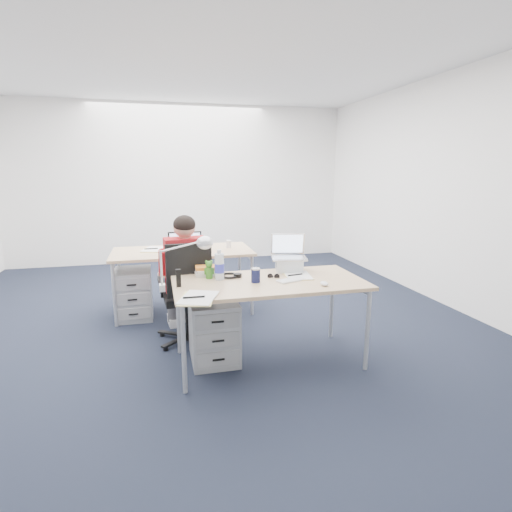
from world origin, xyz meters
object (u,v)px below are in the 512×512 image
at_px(desk_near, 269,286).
at_px(book_stack, 206,271).
at_px(seated_person, 184,277).
at_px(drawer_pedestal_near, 214,330).
at_px(bear_figurine, 209,269).
at_px(can_koozie, 256,275).
at_px(far_cup, 229,244).
at_px(water_bottle, 219,265).
at_px(sunglasses, 274,276).
at_px(headphones, 229,275).
at_px(silver_laptop, 289,253).
at_px(computer_mouse, 324,284).
at_px(dark_laptop, 185,244).
at_px(desk_far, 183,254).
at_px(drawer_pedestal_far, 134,293).
at_px(office_chair, 188,314).
at_px(wireless_keyboard, 292,280).
at_px(desk_lamp, 178,263).
at_px(cordless_phone, 178,278).

relative_size(desk_near, book_stack, 8.49).
height_order(seated_person, drawer_pedestal_near, seated_person).
height_order(bear_figurine, book_stack, bear_figurine).
height_order(can_koozie, far_cup, can_koozie).
xyz_separation_m(water_bottle, sunglasses, (0.46, -0.06, -0.12)).
bearing_deg(book_stack, drawer_pedestal_near, -78.01).
xyz_separation_m(seated_person, sunglasses, (0.73, -0.68, 0.13)).
bearing_deg(can_koozie, headphones, 129.54).
distance_m(headphones, sunglasses, 0.39).
xyz_separation_m(silver_laptop, computer_mouse, (0.12, -0.52, -0.15)).
xyz_separation_m(water_bottle, dark_laptop, (-0.21, 1.06, 0.00)).
xyz_separation_m(dark_laptop, far_cup, (0.54, 0.35, -0.09)).
relative_size(desk_far, seated_person, 1.30).
distance_m(seated_person, headphones, 0.67).
bearing_deg(water_bottle, computer_mouse, -26.01).
bearing_deg(computer_mouse, drawer_pedestal_far, 136.14).
distance_m(drawer_pedestal_far, far_cup, 1.24).
distance_m(office_chair, sunglasses, 0.98).
relative_size(desk_far, office_chair, 1.59).
bearing_deg(drawer_pedestal_near, drawer_pedestal_far, 119.91).
bearing_deg(computer_mouse, wireless_keyboard, 137.84).
relative_size(silver_laptop, sunglasses, 3.07).
xyz_separation_m(book_stack, far_cup, (0.43, 1.24, 0.00)).
height_order(book_stack, dark_laptop, dark_laptop).
height_order(desk_far, drawer_pedestal_near, desk_far).
xyz_separation_m(drawer_pedestal_near, can_koozie, (0.34, -0.16, 0.52)).
bearing_deg(desk_lamp, headphones, 37.31).
height_order(desk_near, headphones, headphones).
relative_size(desk_far, headphones, 7.14).
xyz_separation_m(computer_mouse, sunglasses, (-0.33, 0.33, -0.00)).
bearing_deg(sunglasses, book_stack, 178.59).
height_order(seated_person, desk_lamp, seated_person).
height_order(drawer_pedestal_near, drawer_pedestal_far, same).
xyz_separation_m(headphones, sunglasses, (0.37, -0.12, -0.01)).
relative_size(book_stack, cordless_phone, 1.30).
bearing_deg(dark_laptop, can_koozie, -65.31).
distance_m(computer_mouse, can_koozie, 0.57).
height_order(computer_mouse, water_bottle, water_bottle).
xyz_separation_m(seated_person, water_bottle, (0.26, -0.62, 0.25)).
relative_size(office_chair, can_koozie, 8.19).
distance_m(office_chair, drawer_pedestal_near, 0.48).
relative_size(seated_person, sunglasses, 11.23).
xyz_separation_m(sunglasses, dark_laptop, (-0.67, 1.11, 0.12)).
distance_m(can_koozie, far_cup, 1.57).
height_order(desk_near, book_stack, book_stack).
bearing_deg(headphones, dark_laptop, 131.09).
bearing_deg(far_cup, desk_lamp, -112.74).
bearing_deg(desk_lamp, silver_laptop, 23.84).
height_order(cordless_phone, dark_laptop, dark_laptop).
bearing_deg(water_bottle, drawer_pedestal_near, 174.61).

